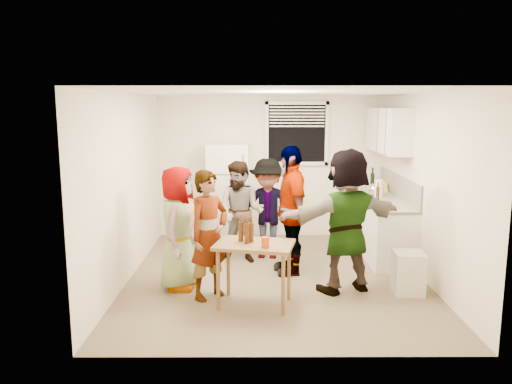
{
  "coord_description": "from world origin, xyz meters",
  "views": [
    {
      "loc": [
        -0.29,
        -6.6,
        2.33
      ],
      "look_at": [
        -0.27,
        0.22,
        1.15
      ],
      "focal_mm": 35.0,
      "sensor_mm": 36.0,
      "label": 1
    }
  ],
  "objects_px": {
    "wine_bottle": "(372,189)",
    "guest_grey": "(180,287)",
    "kettle": "(374,195)",
    "guest_back_left": "(241,261)",
    "refrigerator": "(228,193)",
    "serving_table": "(254,305)",
    "trash_bin": "(408,274)",
    "beer_bottle_table": "(250,240)",
    "guest_black": "(290,272)",
    "blue_cup": "(374,206)",
    "beer_bottle_counter": "(377,200)",
    "guest_orange": "(344,290)",
    "guest_stripe": "(210,297)",
    "red_cup": "(265,247)",
    "guest_back_right": "(268,257)"
  },
  "relations": [
    {
      "from": "wine_bottle",
      "to": "guest_black",
      "type": "bearing_deg",
      "value": -131.29
    },
    {
      "from": "refrigerator",
      "to": "guest_grey",
      "type": "height_order",
      "value": "refrigerator"
    },
    {
      "from": "beer_bottle_counter",
      "to": "guest_back_left",
      "type": "bearing_deg",
      "value": -173.73
    },
    {
      "from": "guest_back_left",
      "to": "kettle",
      "type": "bearing_deg",
      "value": 34.33
    },
    {
      "from": "guest_black",
      "to": "kettle",
      "type": "bearing_deg",
      "value": 118.9
    },
    {
      "from": "beer_bottle_counter",
      "to": "blue_cup",
      "type": "xyz_separation_m",
      "value": [
        -0.16,
        -0.46,
        -0.0
      ]
    },
    {
      "from": "serving_table",
      "to": "guest_back_right",
      "type": "height_order",
      "value": "serving_table"
    },
    {
      "from": "guest_back_left",
      "to": "guest_orange",
      "type": "relative_size",
      "value": 0.84
    },
    {
      "from": "refrigerator",
      "to": "serving_table",
      "type": "xyz_separation_m",
      "value": [
        0.45,
        -2.87,
        -0.85
      ]
    },
    {
      "from": "kettle",
      "to": "red_cup",
      "type": "height_order",
      "value": "kettle"
    },
    {
      "from": "wine_bottle",
      "to": "serving_table",
      "type": "distance_m",
      "value": 3.68
    },
    {
      "from": "beer_bottle_table",
      "to": "guest_back_left",
      "type": "bearing_deg",
      "value": 95.57
    },
    {
      "from": "beer_bottle_table",
      "to": "red_cup",
      "type": "bearing_deg",
      "value": -59.21
    },
    {
      "from": "beer_bottle_table",
      "to": "beer_bottle_counter",
      "type": "bearing_deg",
      "value": 42.87
    },
    {
      "from": "guest_back_left",
      "to": "guest_back_right",
      "type": "relative_size",
      "value": 0.99
    },
    {
      "from": "blue_cup",
      "to": "trash_bin",
      "type": "relative_size",
      "value": 0.24
    },
    {
      "from": "refrigerator",
      "to": "beer_bottle_table",
      "type": "relative_size",
      "value": 7.99
    },
    {
      "from": "red_cup",
      "to": "guest_orange",
      "type": "bearing_deg",
      "value": 32.36
    },
    {
      "from": "wine_bottle",
      "to": "guest_grey",
      "type": "height_order",
      "value": "wine_bottle"
    },
    {
      "from": "trash_bin",
      "to": "guest_grey",
      "type": "xyz_separation_m",
      "value": [
        -2.9,
        0.22,
        -0.25
      ]
    },
    {
      "from": "guest_grey",
      "to": "red_cup",
      "type": "bearing_deg",
      "value": -116.73
    },
    {
      "from": "guest_grey",
      "to": "guest_back_left",
      "type": "xyz_separation_m",
      "value": [
        0.77,
        1.1,
        0.0
      ]
    },
    {
      "from": "blue_cup",
      "to": "guest_stripe",
      "type": "relative_size",
      "value": 0.08
    },
    {
      "from": "blue_cup",
      "to": "guest_black",
      "type": "bearing_deg",
      "value": -166.74
    },
    {
      "from": "guest_grey",
      "to": "kettle",
      "type": "bearing_deg",
      "value": -50.98
    },
    {
      "from": "kettle",
      "to": "trash_bin",
      "type": "relative_size",
      "value": 0.49
    },
    {
      "from": "wine_bottle",
      "to": "beer_bottle_table",
      "type": "xyz_separation_m",
      "value": [
        -2.1,
        -2.82,
        -0.14
      ]
    },
    {
      "from": "guest_stripe",
      "to": "guest_orange",
      "type": "xyz_separation_m",
      "value": [
        1.7,
        0.23,
        0.0
      ]
    },
    {
      "from": "kettle",
      "to": "guest_back_left",
      "type": "relative_size",
      "value": 0.17
    },
    {
      "from": "serving_table",
      "to": "guest_orange",
      "type": "bearing_deg",
      "value": 22.3
    },
    {
      "from": "guest_black",
      "to": "blue_cup",
      "type": "bearing_deg",
      "value": 93.54
    },
    {
      "from": "blue_cup",
      "to": "guest_stripe",
      "type": "distance_m",
      "value": 2.74
    },
    {
      "from": "kettle",
      "to": "blue_cup",
      "type": "distance_m",
      "value": 0.89
    },
    {
      "from": "beer_bottle_counter",
      "to": "guest_grey",
      "type": "xyz_separation_m",
      "value": [
        -2.87,
        -1.33,
        -0.9
      ]
    },
    {
      "from": "guest_back_right",
      "to": "wine_bottle",
      "type": "bearing_deg",
      "value": 37.94
    },
    {
      "from": "guest_orange",
      "to": "refrigerator",
      "type": "bearing_deg",
      "value": -76.97
    },
    {
      "from": "wine_bottle",
      "to": "red_cup",
      "type": "relative_size",
      "value": 2.36
    },
    {
      "from": "refrigerator",
      "to": "guest_stripe",
      "type": "height_order",
      "value": "refrigerator"
    },
    {
      "from": "beer_bottle_counter",
      "to": "blue_cup",
      "type": "height_order",
      "value": "beer_bottle_counter"
    },
    {
      "from": "trash_bin",
      "to": "guest_grey",
      "type": "relative_size",
      "value": 0.33
    },
    {
      "from": "trash_bin",
      "to": "beer_bottle_counter",
      "type": "bearing_deg",
      "value": 91.27
    },
    {
      "from": "beer_bottle_table",
      "to": "guest_back_left",
      "type": "xyz_separation_m",
      "value": [
        -0.15,
        1.58,
        -0.76
      ]
    },
    {
      "from": "kettle",
      "to": "guest_back_right",
      "type": "distance_m",
      "value": 2.01
    },
    {
      "from": "guest_grey",
      "to": "guest_stripe",
      "type": "xyz_separation_m",
      "value": [
        0.42,
        -0.34,
        0.0
      ]
    },
    {
      "from": "refrigerator",
      "to": "guest_back_right",
      "type": "distance_m",
      "value": 1.45
    },
    {
      "from": "serving_table",
      "to": "guest_back_right",
      "type": "distance_m",
      "value": 1.9
    },
    {
      "from": "guest_black",
      "to": "guest_stripe",
      "type": "bearing_deg",
      "value": -58.35
    },
    {
      "from": "red_cup",
      "to": "guest_back_left",
      "type": "relative_size",
      "value": 0.08
    },
    {
      "from": "trash_bin",
      "to": "blue_cup",
      "type": "bearing_deg",
      "value": 100.04
    },
    {
      "from": "guest_grey",
      "to": "serving_table",
      "type": "bearing_deg",
      "value": -112.87
    }
  ]
}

